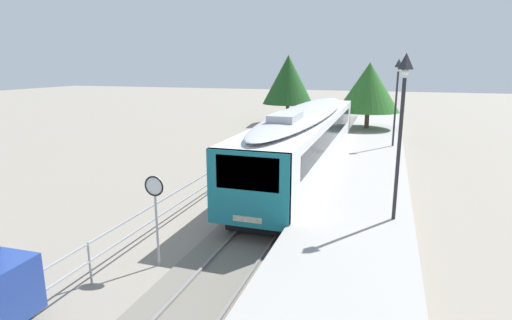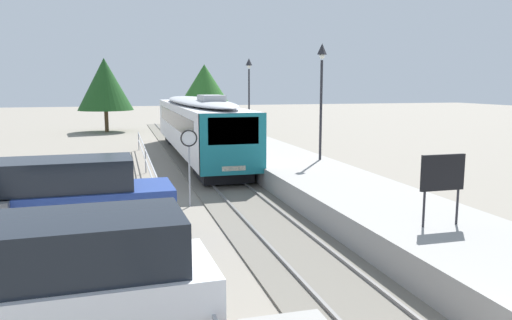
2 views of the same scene
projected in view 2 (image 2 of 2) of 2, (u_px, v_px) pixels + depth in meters
ground_plane at (151, 169)px, 25.81m from camera, size 160.00×160.00×0.00m
track_rails at (207, 166)px, 26.59m from camera, size 3.20×60.00×0.14m
commuter_train at (197, 123)px, 29.53m from camera, size 2.82×19.93×3.74m
station_platform at (265, 156)px, 27.38m from camera, size 3.90×60.00×0.90m
platform_lamp_mid_platform at (322, 80)px, 22.59m from camera, size 0.34×0.34×5.35m
platform_lamp_far_end at (249, 81)px, 35.15m from camera, size 0.34×0.34×5.35m
platform_notice_board at (443, 175)px, 12.12m from camera, size 1.20×0.08×1.80m
speed_limit_sign at (189, 149)px, 17.63m from camera, size 0.61×0.10×2.81m
carpark_fence at (160, 192)px, 16.06m from camera, size 0.06×36.06×1.25m
parked_van_white at (51, 301)px, 7.11m from camera, size 4.96×2.11×2.51m
parked_van_blue at (75, 205)px, 12.83m from camera, size 4.95×2.09×2.51m
tree_behind_carpark at (205, 88)px, 41.55m from camera, size 4.93×4.93×6.09m
tree_behind_station_far at (105, 84)px, 45.87m from camera, size 5.11×5.11×6.86m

